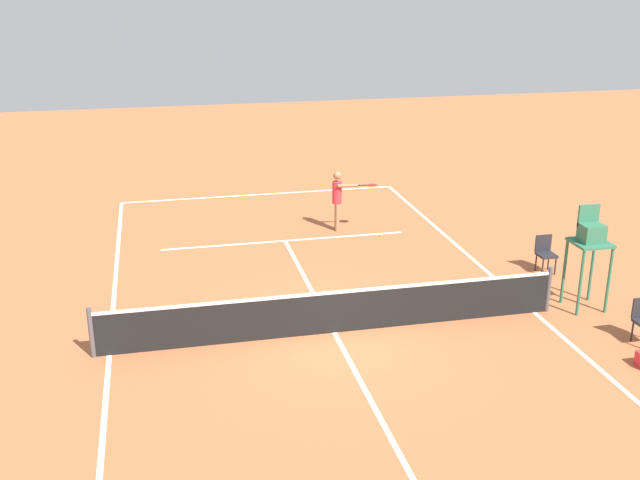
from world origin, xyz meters
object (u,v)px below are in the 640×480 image
umpire_chair (590,241)px  courtside_chair_mid (545,252)px  tennis_ball (381,235)px  player_serving (339,195)px

umpire_chair → courtside_chair_mid: 2.46m
tennis_ball → courtside_chair_mid: 4.84m
umpire_chair → courtside_chair_mid: size_ratio=2.54×
umpire_chair → player_serving: bearing=-57.7°
tennis_ball → courtside_chair_mid: courtside_chair_mid is taller
courtside_chair_mid → tennis_ball: bearing=-47.2°
player_serving → tennis_ball: 1.72m
tennis_ball → umpire_chair: bearing=118.1°
player_serving → courtside_chair_mid: bearing=52.6°
player_serving → courtside_chair_mid: (-4.35, 4.36, -0.54)m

